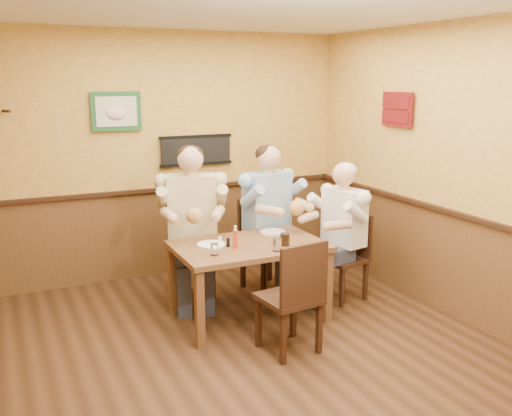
{
  "coord_description": "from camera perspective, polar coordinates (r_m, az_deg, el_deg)",
  "views": [
    {
      "loc": [
        -1.49,
        -3.83,
        2.27
      ],
      "look_at": [
        0.7,
        0.82,
        1.1
      ],
      "focal_mm": 40.0,
      "sensor_mm": 36.0,
      "label": 1
    }
  ],
  "objects": [
    {
      "name": "chair_back_right",
      "position": [
        6.21,
        1.08,
        -3.71
      ],
      "size": [
        0.55,
        0.55,
        1.0
      ],
      "primitive_type": null,
      "rotation": [
        0.0,
        0.0,
        0.2
      ],
      "color": "#341D10",
      "rests_on": "ground"
    },
    {
      "name": "water_glass_mid",
      "position": [
        5.14,
        2.12,
        -3.68
      ],
      "size": [
        0.09,
        0.09,
        0.12
      ],
      "primitive_type": "cylinder",
      "rotation": [
        0.0,
        0.0,
        -0.1
      ],
      "color": "white",
      "rests_on": "dining_table"
    },
    {
      "name": "hot_sauce_bottle",
      "position": [
        5.22,
        -2.08,
        -3.02
      ],
      "size": [
        0.05,
        0.05,
        0.19
      ],
      "primitive_type": "cylinder",
      "rotation": [
        0.0,
        0.0,
        0.11
      ],
      "color": "#C23914",
      "rests_on": "dining_table"
    },
    {
      "name": "plate_far_left",
      "position": [
        5.34,
        -4.51,
        -3.65
      ],
      "size": [
        0.35,
        0.35,
        0.02
      ],
      "primitive_type": "cylinder",
      "rotation": [
        0.0,
        0.0,
        0.41
      ],
      "color": "white",
      "rests_on": "dining_table"
    },
    {
      "name": "chair_back_left",
      "position": [
        5.95,
        -6.35,
        -4.44
      ],
      "size": [
        0.58,
        0.58,
        1.02
      ],
      "primitive_type": null,
      "rotation": [
        0.0,
        0.0,
        -0.28
      ],
      "color": "#341D10",
      "rests_on": "ground"
    },
    {
      "name": "chair_near_side",
      "position": [
        4.84,
        3.3,
        -8.7
      ],
      "size": [
        0.51,
        0.51,
        0.99
      ],
      "primitive_type": null,
      "rotation": [
        0.0,
        0.0,
        3.27
      ],
      "color": "#341D10",
      "rests_on": "ground"
    },
    {
      "name": "diner_blue_polo",
      "position": [
        6.15,
        1.09,
        -1.8
      ],
      "size": [
        0.78,
        0.78,
        1.43
      ],
      "primitive_type": null,
      "rotation": [
        0.0,
        0.0,
        0.2
      ],
      "color": "#88A8CC",
      "rests_on": "ground"
    },
    {
      "name": "diner_tan_shirt",
      "position": [
        5.89,
        -6.4,
        -2.41
      ],
      "size": [
        0.83,
        0.83,
        1.46
      ],
      "primitive_type": null,
      "rotation": [
        0.0,
        0.0,
        -0.28
      ],
      "color": "beige",
      "rests_on": "ground"
    },
    {
      "name": "room",
      "position": [
        4.35,
        -3.12,
        5.11
      ],
      "size": [
        5.02,
        5.03,
        2.81
      ],
      "color": "#321D0F",
      "rests_on": "ground"
    },
    {
      "name": "chair_right_end",
      "position": [
        6.01,
        8.68,
        -4.89
      ],
      "size": [
        0.5,
        0.5,
        0.91
      ],
      "primitive_type": null,
      "rotation": [
        0.0,
        0.0,
        -1.37
      ],
      "color": "#341D10",
      "rests_on": "ground"
    },
    {
      "name": "dining_table",
      "position": [
        5.4,
        -0.71,
        -4.52
      ],
      "size": [
        1.4,
        0.9,
        0.75
      ],
      "color": "brown",
      "rests_on": "ground"
    },
    {
      "name": "pepper_shaker",
      "position": [
        5.28,
        -2.8,
        -3.46
      ],
      "size": [
        0.04,
        0.04,
        0.08
      ],
      "primitive_type": "cylinder",
      "rotation": [
        0.0,
        0.0,
        -0.12
      ],
      "color": "black",
      "rests_on": "dining_table"
    },
    {
      "name": "cola_tumbler",
      "position": [
        5.31,
        2.9,
        -3.17
      ],
      "size": [
        0.11,
        0.11,
        0.11
      ],
      "primitive_type": "cylinder",
      "rotation": [
        0.0,
        0.0,
        -0.24
      ],
      "color": "black",
      "rests_on": "dining_table"
    },
    {
      "name": "salt_shaker",
      "position": [
        5.34,
        -3.61,
        -3.3
      ],
      "size": [
        0.04,
        0.04,
        0.08
      ],
      "primitive_type": "cylinder",
      "rotation": [
        0.0,
        0.0,
        -0.31
      ],
      "color": "white",
      "rests_on": "dining_table"
    },
    {
      "name": "plate_far_right",
      "position": [
        5.75,
        1.67,
        -2.4
      ],
      "size": [
        0.31,
        0.31,
        0.02
      ],
      "primitive_type": "cylinder",
      "rotation": [
        0.0,
        0.0,
        -0.26
      ],
      "color": "silver",
      "rests_on": "dining_table"
    },
    {
      "name": "diner_white_elder",
      "position": [
        5.95,
        8.74,
        -3.11
      ],
      "size": [
        0.71,
        0.71,
        1.3
      ],
      "primitive_type": null,
      "rotation": [
        0.0,
        0.0,
        -1.37
      ],
      "color": "silver",
      "rests_on": "ground"
    },
    {
      "name": "water_glass_left",
      "position": [
        5.03,
        -4.17,
        -4.16
      ],
      "size": [
        0.07,
        0.07,
        0.1
      ],
      "primitive_type": "cylinder",
      "rotation": [
        0.0,
        0.0,
        0.02
      ],
      "color": "white",
      "rests_on": "dining_table"
    }
  ]
}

